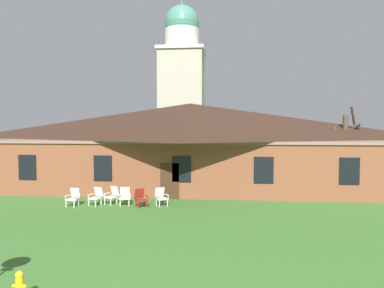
% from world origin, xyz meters
% --- Properties ---
extents(brick_building, '(24.40, 10.40, 5.82)m').
position_xyz_m(brick_building, '(-0.00, 20.12, 2.97)').
color(brick_building, brown).
rests_on(brick_building, ground).
extents(dome_tower, '(5.18, 5.18, 18.46)m').
position_xyz_m(dome_tower, '(-2.58, 35.87, 8.41)').
color(dome_tower, '#BCB29E').
rests_on(dome_tower, ground).
extents(lawn_chair_by_porch, '(0.69, 0.73, 0.96)m').
position_xyz_m(lawn_chair_by_porch, '(-5.47, 12.65, 0.50)').
color(lawn_chair_by_porch, silver).
rests_on(lawn_chair_by_porch, ground).
extents(lawn_chair_near_door, '(0.77, 0.82, 0.96)m').
position_xyz_m(lawn_chair_near_door, '(-4.36, 13.04, 0.50)').
color(lawn_chair_near_door, white).
rests_on(lawn_chair_near_door, ground).
extents(lawn_chair_left_end, '(0.82, 0.86, 0.96)m').
position_xyz_m(lawn_chair_left_end, '(-3.60, 13.42, 0.50)').
color(lawn_chair_left_end, white).
rests_on(lawn_chair_left_end, ground).
extents(lawn_chair_middle, '(0.73, 0.77, 0.96)m').
position_xyz_m(lawn_chair_middle, '(-2.85, 13.22, 0.50)').
color(lawn_chair_middle, white).
rests_on(lawn_chair_middle, ground).
extents(lawn_chair_right_end, '(0.84, 0.87, 0.96)m').
position_xyz_m(lawn_chair_right_end, '(-1.90, 12.85, 0.50)').
color(lawn_chair_right_end, maroon).
rests_on(lawn_chair_right_end, ground).
extents(lawn_chair_far_side, '(0.84, 0.87, 0.96)m').
position_xyz_m(lawn_chair_far_side, '(-0.89, 13.27, 0.50)').
color(lawn_chair_far_side, silver).
rests_on(lawn_chair_far_side, ground).
extents(bare_tree_beside_building, '(1.95, 1.97, 5.55)m').
position_xyz_m(bare_tree_beside_building, '(10.38, 19.23, 2.79)').
color(bare_tree_beside_building, brown).
rests_on(bare_tree_beside_building, ground).
extents(fire_hydrant, '(0.36, 0.28, 0.79)m').
position_xyz_m(fire_hydrant, '(-2.33, 2.06, 0.38)').
color(fire_hydrant, gold).
rests_on(fire_hydrant, ground).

